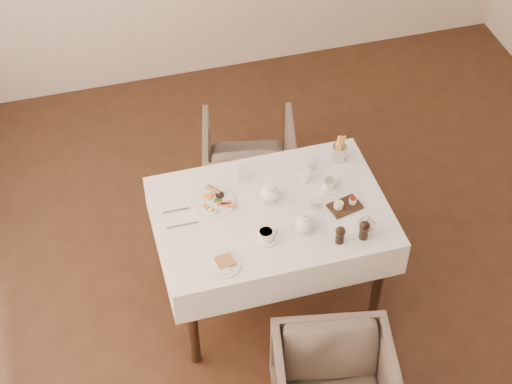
{
  "coord_description": "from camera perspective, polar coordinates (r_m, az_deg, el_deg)",
  "views": [
    {
      "loc": [
        -1.26,
        -2.64,
        3.91
      ],
      "look_at": [
        -0.46,
        0.26,
        0.82
      ],
      "focal_mm": 55.0,
      "sensor_mm": 36.0,
      "label": 1
    }
  ],
  "objects": [
    {
      "name": "silver_pot",
      "position": [
        4.19,
        8.06,
        -2.36
      ],
      "size": [
        0.12,
        0.1,
        0.13
      ],
      "primitive_type": null,
      "rotation": [
        0.0,
        0.0,
        -0.02
      ],
      "color": "white",
      "rests_on": "table"
    },
    {
      "name": "side_plate",
      "position": [
        4.05,
        -2.48,
        -5.32
      ],
      "size": [
        0.19,
        0.18,
        0.02
      ],
      "rotation": [
        0.0,
        0.0,
        -0.05
      ],
      "color": "white",
      "rests_on": "table"
    },
    {
      "name": "glass_left",
      "position": [
        4.44,
        -0.88,
        1.28
      ],
      "size": [
        0.07,
        0.07,
        0.09
      ],
      "primitive_type": "cylinder",
      "rotation": [
        0.0,
        0.0,
        0.23
      ],
      "color": "silver",
      "rests_on": "table"
    },
    {
      "name": "teapot_centre",
      "position": [
        4.32,
        1.02,
        0.0
      ],
      "size": [
        0.17,
        0.15,
        0.12
      ],
      "primitive_type": null,
      "rotation": [
        0.0,
        0.0,
        -0.28
      ],
      "color": "white",
      "rests_on": "table"
    },
    {
      "name": "teacup_far",
      "position": [
        4.42,
        5.35,
        0.55
      ],
      "size": [
        0.12,
        0.12,
        0.06
      ],
      "rotation": [
        0.0,
        0.0,
        -0.0
      ],
      "color": "white",
      "rests_on": "table"
    },
    {
      "name": "fries_cup",
      "position": [
        4.57,
        6.1,
        3.12
      ],
      "size": [
        0.08,
        0.08,
        0.18
      ],
      "rotation": [
        0.0,
        0.0,
        0.1
      ],
      "color": "silver",
      "rests_on": "table"
    },
    {
      "name": "pepper_mill_left",
      "position": [
        4.13,
        6.14,
        -3.11
      ],
      "size": [
        0.07,
        0.07,
        0.11
      ],
      "primitive_type": null,
      "rotation": [
        0.0,
        0.0,
        0.24
      ],
      "color": "black",
      "rests_on": "table"
    },
    {
      "name": "teacup_near",
      "position": [
        4.14,
        0.73,
        -3.19
      ],
      "size": [
        0.13,
        0.13,
        0.06
      ],
      "rotation": [
        0.0,
        0.0,
        0.05
      ],
      "color": "white",
      "rests_on": "table"
    },
    {
      "name": "glass_right",
      "position": [
        4.52,
        4.07,
        2.19
      ],
      "size": [
        0.08,
        0.08,
        0.09
      ],
      "primitive_type": "cylinder",
      "rotation": [
        0.0,
        0.0,
        -0.39
      ],
      "color": "silver",
      "rests_on": "table"
    },
    {
      "name": "breakfast_plate",
      "position": [
        4.35,
        -3.19,
        -0.67
      ],
      "size": [
        0.26,
        0.26,
        0.03
      ],
      "rotation": [
        0.0,
        0.0,
        0.2
      ],
      "color": "white",
      "rests_on": "table"
    },
    {
      "name": "glass_mid",
      "position": [
        4.31,
        4.5,
        -0.64
      ],
      "size": [
        0.07,
        0.07,
        0.09
      ],
      "primitive_type": "cylinder",
      "rotation": [
        0.0,
        0.0,
        -0.07
      ],
      "color": "silver",
      "rests_on": "table"
    },
    {
      "name": "condiment_board",
      "position": [
        4.34,
        6.47,
        -0.98
      ],
      "size": [
        0.2,
        0.15,
        0.04
      ],
      "rotation": [
        0.0,
        0.0,
        0.23
      ],
      "color": "black",
      "rests_on": "table"
    },
    {
      "name": "teapot_front",
      "position": [
        4.17,
        3.53,
        -2.23
      ],
      "size": [
        0.15,
        0.12,
        0.12
      ],
      "primitive_type": null,
      "rotation": [
        0.0,
        0.0,
        -0.01
      ],
      "color": "white",
      "rests_on": "table"
    },
    {
      "name": "table",
      "position": [
        4.39,
        1.1,
        -2.37
      ],
      "size": [
        1.28,
        0.88,
        0.75
      ],
      "color": "black",
      "rests_on": "ground"
    },
    {
      "name": "armchair_far",
      "position": [
        5.27,
        -0.52,
        2.24
      ],
      "size": [
        0.73,
        0.74,
        0.56
      ],
      "primitive_type": "imported",
      "rotation": [
        0.0,
        0.0,
        2.92
      ],
      "color": "#50453B",
      "rests_on": "ground"
    },
    {
      "name": "creamer",
      "position": [
        4.45,
        3.67,
        1.22
      ],
      "size": [
        0.08,
        0.08,
        0.07
      ],
      "primitive_type": "cylinder",
      "rotation": [
        0.0,
        0.0,
        0.42
      ],
      "color": "white",
      "rests_on": "table"
    },
    {
      "name": "cutlery_knife",
      "position": [
        4.25,
        -5.4,
        -2.43
      ],
      "size": [
        0.17,
        0.02,
        0.0
      ],
      "primitive_type": "cube",
      "rotation": [
        0.0,
        0.0,
        1.56
      ],
      "color": "silver",
      "rests_on": "table"
    },
    {
      "name": "cutlery_fork",
      "position": [
        4.32,
        -5.6,
        -1.32
      ],
      "size": [
        0.19,
        0.02,
        0.0
      ],
      "primitive_type": "cube",
      "rotation": [
        0.0,
        0.0,
        1.55
      ],
      "color": "silver",
      "rests_on": "table"
    },
    {
      "name": "pepper_mill_right",
      "position": [
        4.17,
        7.87,
        -2.74
      ],
      "size": [
        0.07,
        0.07,
        0.12
      ],
      "primitive_type": null,
      "rotation": [
        0.0,
        0.0,
        0.24
      ],
      "color": "black",
      "rests_on": "table"
    }
  ]
}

